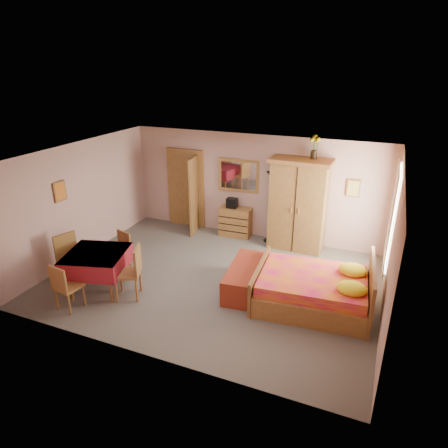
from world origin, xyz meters
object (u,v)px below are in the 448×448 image
at_px(chest_of_drawers, 235,222).
at_px(chair_east, 127,272).
at_px(wardrobe, 298,205).
at_px(wall_mirror, 239,176).
at_px(dining_table, 98,271).
at_px(floor_lamp, 270,208).
at_px(sunflower_vase, 314,147).
at_px(bench, 244,278).
at_px(stereo, 232,203).
at_px(bed, 313,281).
at_px(chair_west, 72,260).
at_px(chair_south, 69,286).
at_px(chair_north, 118,254).

bearing_deg(chest_of_drawers, chair_east, -105.90).
distance_m(chest_of_drawers, wardrobe, 1.76).
relative_size(wall_mirror, dining_table, 0.96).
bearing_deg(floor_lamp, sunflower_vase, 0.62).
distance_m(sunflower_vase, bench, 3.32).
xyz_separation_m(chest_of_drawers, wall_mirror, (-0.00, 0.21, 1.17)).
relative_size(chest_of_drawers, chair_east, 0.77).
bearing_deg(wall_mirror, dining_table, -115.69).
xyz_separation_m(stereo, dining_table, (-1.43, -3.49, -0.47)).
height_order(bed, chair_west, chair_west).
height_order(chest_of_drawers, chair_west, chair_west).
height_order(floor_lamp, dining_table, floor_lamp).
distance_m(dining_table, chair_west, 0.65).
distance_m(chest_of_drawers, stereo, 0.51).
distance_m(wall_mirror, wardrobe, 1.70).
relative_size(bed, chair_west, 2.03).
distance_m(wardrobe, bench, 2.47).
relative_size(chair_south, chair_east, 0.88).
relative_size(wall_mirror, chair_north, 1.16).
bearing_deg(chair_east, sunflower_vase, -60.79).
bearing_deg(chest_of_drawers, wall_mirror, 87.73).
relative_size(chest_of_drawers, sunflower_vase, 1.51).
xyz_separation_m(chest_of_drawers, bed, (2.44, -2.38, 0.11)).
distance_m(floor_lamp, dining_table, 4.27).
height_order(bench, chair_east, chair_east).
relative_size(stereo, chair_south, 0.29).
distance_m(floor_lamp, chair_east, 3.90).
relative_size(bed, bench, 1.39).
bearing_deg(chair_north, chair_south, 105.37).
distance_m(chair_south, chair_west, 0.92).
xyz_separation_m(wardrobe, chair_north, (-3.16, -2.70, -0.64)).
xyz_separation_m(bench, chair_west, (-3.27, -1.10, 0.26)).
distance_m(sunflower_vase, dining_table, 5.26).
bearing_deg(wardrobe, stereo, 177.41).
height_order(bench, chair_south, chair_south).
bearing_deg(floor_lamp, stereo, 179.63).
bearing_deg(bed, floor_lamp, 118.34).
xyz_separation_m(sunflower_vase, dining_table, (-3.37, -3.49, -2.04)).
height_order(wardrobe, dining_table, wardrobe).
bearing_deg(sunflower_vase, floor_lamp, -179.38).
height_order(wall_mirror, wardrobe, wardrobe).
relative_size(sunflower_vase, bed, 0.25).
height_order(wardrobe, chair_north, wardrobe).
bearing_deg(bed, chair_north, -178.68).
distance_m(stereo, bed, 3.50).
bearing_deg(bed, sunflower_vase, 99.26).
height_order(bed, chair_south, bed).
height_order(sunflower_vase, chair_south, sunflower_vase).
bearing_deg(dining_table, chair_east, 0.88).
bearing_deg(bed, wall_mirror, 128.53).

